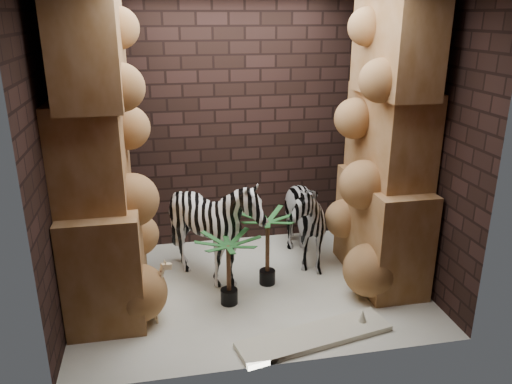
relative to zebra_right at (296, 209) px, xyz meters
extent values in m
plane|color=white|center=(-0.63, -0.53, -0.63)|extent=(3.50, 3.50, 0.00)
plane|color=black|center=(-0.63, 0.72, 0.87)|extent=(3.50, 0.00, 3.50)
plane|color=black|center=(-0.63, -1.78, 0.87)|extent=(3.50, 0.00, 3.50)
plane|color=black|center=(-2.38, -0.53, 0.87)|extent=(0.00, 3.00, 3.00)
plane|color=black|center=(1.12, -0.53, 0.87)|extent=(0.00, 3.00, 3.00)
imported|color=white|center=(0.00, 0.00, 0.00)|extent=(0.65, 1.10, 1.26)
imported|color=white|center=(-0.96, -0.32, -0.07)|extent=(1.11, 1.32, 1.11)
cube|color=#EFECCC|center=(-0.23, -1.51, -0.60)|extent=(1.46, 0.63, 0.05)
camera|label=1|loc=(-1.48, -5.12, 2.10)|focal=35.56mm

